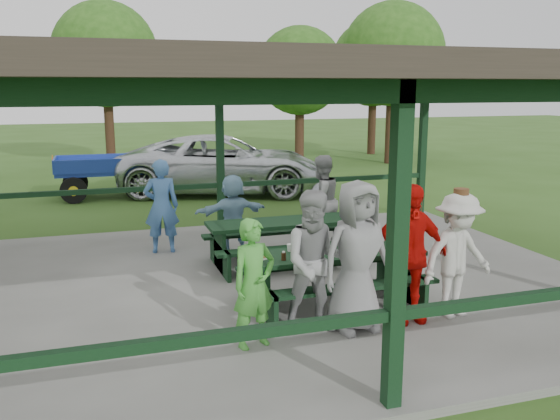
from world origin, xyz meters
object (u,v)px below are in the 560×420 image
object	(u,v)px
pickup_truck	(224,164)
picnic_table_near	(334,271)
contestant_grey_left	(317,263)
picnic_table_far	(288,236)
contestant_white_fedora	(457,255)
farm_trailer	(105,176)
contestant_grey_mid	(357,256)
spectator_lblue	(233,214)
contestant_green	(254,283)
spectator_grey	(321,201)
spectator_blue	(161,206)
contestant_red	(408,253)

from	to	relation	value
pickup_truck	picnic_table_near	bearing A→B (deg)	-166.75
contestant_grey_left	picnic_table_near	bearing A→B (deg)	66.97
picnic_table_far	pickup_truck	world-z (taller)	pickup_truck
contestant_white_fedora	farm_trailer	bearing A→B (deg)	102.36
pickup_truck	farm_trailer	xyz separation A→B (m)	(-3.30, 0.26, -0.22)
contestant_white_fedora	pickup_truck	size ratio (longest dim) A/B	0.28
contestant_grey_mid	spectator_lblue	world-z (taller)	contestant_grey_mid
contestant_green	farm_trailer	size ratio (longest dim) A/B	0.42
contestant_grey_left	pickup_truck	world-z (taller)	contestant_grey_left
picnic_table_far	spectator_lblue	size ratio (longest dim) A/B	1.88
spectator_lblue	spectator_grey	xyz separation A→B (m)	(1.70, 0.03, 0.14)
contestant_grey_mid	spectator_lblue	distance (m)	3.87
spectator_grey	pickup_truck	distance (m)	6.64
contestant_grey_mid	spectator_blue	size ratio (longest dim) A/B	1.10
contestant_red	spectator_grey	world-z (taller)	contestant_red
pickup_truck	farm_trailer	bearing A→B (deg)	102.12
contestant_grey_left	contestant_green	bearing A→B (deg)	-157.19
picnic_table_far	contestant_white_fedora	world-z (taller)	contestant_white_fedora
contestant_white_fedora	farm_trailer	size ratio (longest dim) A/B	0.48
contestant_grey_mid	contestant_white_fedora	world-z (taller)	contestant_grey_mid
picnic_table_far	spectator_lblue	xyz separation A→B (m)	(-0.72, 0.95, 0.24)
spectator_blue	pickup_truck	world-z (taller)	spectator_blue
farm_trailer	picnic_table_near	bearing A→B (deg)	-73.60
farm_trailer	contestant_grey_left	bearing A→B (deg)	-77.58
spectator_grey	contestant_red	bearing A→B (deg)	63.41
picnic_table_near	farm_trailer	bearing A→B (deg)	105.52
picnic_table_far	contestant_white_fedora	bearing A→B (deg)	-64.87
contestant_green	picnic_table_far	bearing A→B (deg)	47.83
contestant_grey_left	contestant_grey_mid	world-z (taller)	contestant_grey_mid
pickup_truck	contestant_white_fedora	bearing A→B (deg)	-159.14
contestant_white_fedora	farm_trailer	xyz separation A→B (m)	(-4.08, 10.73, -0.31)
contestant_grey_mid	spectator_grey	xyz separation A→B (m)	(1.05, 3.85, -0.08)
spectator_lblue	spectator_grey	size ratio (longest dim) A/B	0.84
spectator_blue	farm_trailer	world-z (taller)	spectator_blue
spectator_grey	pickup_truck	size ratio (longest dim) A/B	0.28
picnic_table_far	contestant_grey_mid	world-z (taller)	contestant_grey_mid
spectator_blue	pickup_truck	size ratio (longest dim) A/B	0.28
spectator_blue	farm_trailer	distance (m)	6.55
picnic_table_near	spectator_blue	xyz separation A→B (m)	(-1.92, 3.38, 0.38)
contestant_green	contestant_red	world-z (taller)	contestant_red
contestant_grey_mid	contestant_red	xyz separation A→B (m)	(0.73, 0.06, -0.04)
contestant_white_fedora	spectator_lblue	bearing A→B (deg)	109.95
picnic_table_far	contestant_grey_left	world-z (taller)	contestant_grey_left
contestant_white_fedora	contestant_green	bearing A→B (deg)	173.32
contestant_white_fedora	spectator_blue	bearing A→B (deg)	119.15
spectator_lblue	contestant_grey_left	bearing A→B (deg)	85.36
picnic_table_near	contestant_grey_mid	xyz separation A→B (m)	(-0.07, -0.87, 0.46)
pickup_truck	picnic_table_far	bearing A→B (deg)	-167.64
pickup_truck	spectator_grey	bearing A→B (deg)	-159.80
contestant_red	spectator_grey	bearing A→B (deg)	87.78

